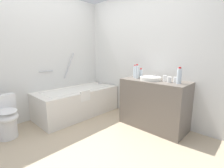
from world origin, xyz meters
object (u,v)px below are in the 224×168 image
object	(u,v)px
water_bottle_2	(135,72)
water_bottle_3	(137,72)
toilet	(6,117)
sink_basin	(150,78)
drinking_glass_2	(169,80)
water_bottle_1	(141,73)
drinking_glass_0	(176,80)
water_bottle_0	(179,76)
drinking_glass_1	(165,78)
bathtub	(77,101)
sink_faucet	(156,77)

from	to	relation	value
water_bottle_2	water_bottle_3	bearing A→B (deg)	-121.08
water_bottle_3	toilet	bearing A→B (deg)	149.20
sink_basin	drinking_glass_2	bearing A→B (deg)	-88.14
water_bottle_1	drinking_glass_2	distance (m)	0.58
drinking_glass_2	sink_basin	bearing A→B (deg)	91.86
toilet	drinking_glass_0	bearing A→B (deg)	45.98
sink_basin	water_bottle_0	bearing A→B (deg)	-88.25
drinking_glass_2	drinking_glass_1	bearing A→B (deg)	66.35
sink_basin	drinking_glass_2	world-z (taller)	drinking_glass_2
drinking_glass_1	toilet	bearing A→B (deg)	139.70
bathtub	drinking_glass_1	world-z (taller)	bathtub
water_bottle_2	drinking_glass_0	xyz separation A→B (m)	(0.04, -0.75, -0.07)
water_bottle_0	drinking_glass_0	bearing A→B (deg)	49.97
bathtub	water_bottle_1	world-z (taller)	bathtub
bathtub	drinking_glass_1	size ratio (longest dim) A/B	16.78
sink_basin	water_bottle_3	distance (m)	0.29
toilet	drinking_glass_1	world-z (taller)	drinking_glass_1
water_bottle_0	bathtub	bearing A→B (deg)	106.68
drinking_glass_0	drinking_glass_2	size ratio (longest dim) A/B	0.96
water_bottle_1	drinking_glass_2	size ratio (longest dim) A/B	2.05
water_bottle_0	water_bottle_2	world-z (taller)	water_bottle_0
water_bottle_0	drinking_glass_0	xyz separation A→B (m)	(0.06, 0.08, -0.08)
drinking_glass_2	water_bottle_2	bearing A→B (deg)	87.36
water_bottle_2	drinking_glass_1	world-z (taller)	water_bottle_2
drinking_glass_0	drinking_glass_1	xyz separation A→B (m)	(-0.03, 0.16, 0.01)
bathtub	water_bottle_2	xyz separation A→B (m)	(0.59, -1.05, 0.66)
water_bottle_3	drinking_glass_1	size ratio (longest dim) A/B	2.60
drinking_glass_0	drinking_glass_1	bearing A→B (deg)	99.73
toilet	water_bottle_0	distance (m)	2.71
water_bottle_3	drinking_glass_2	world-z (taller)	water_bottle_3
toilet	water_bottle_3	xyz separation A→B (m)	(1.85, -1.10, 0.63)
toilet	drinking_glass_0	world-z (taller)	drinking_glass_0
water_bottle_1	water_bottle_3	world-z (taller)	water_bottle_3
water_bottle_2	water_bottle_3	world-z (taller)	water_bottle_3
drinking_glass_0	water_bottle_3	bearing A→B (deg)	96.88
water_bottle_1	drinking_glass_0	bearing A→B (deg)	-90.86
sink_basin	water_bottle_0	world-z (taller)	water_bottle_0
water_bottle_3	drinking_glass_2	distance (m)	0.61
toilet	water_bottle_1	distance (m)	2.33
water_bottle_0	water_bottle_2	xyz separation A→B (m)	(0.03, 0.83, -0.01)
bathtub	sink_basin	size ratio (longest dim) A/B	4.71
toilet	drinking_glass_0	xyz separation A→B (m)	(1.93, -1.78, 0.55)
water_bottle_2	water_bottle_3	distance (m)	0.09
toilet	water_bottle_0	size ratio (longest dim) A/B	2.62
bathtub	drinking_glass_1	xyz separation A→B (m)	(0.60, -1.63, 0.59)
water_bottle_2	drinking_glass_1	bearing A→B (deg)	-89.21
toilet	water_bottle_3	world-z (taller)	water_bottle_3
sink_faucet	water_bottle_1	size ratio (longest dim) A/B	0.84
sink_faucet	water_bottle_3	bearing A→B (deg)	127.09
sink_basin	drinking_glass_0	bearing A→B (deg)	-78.96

